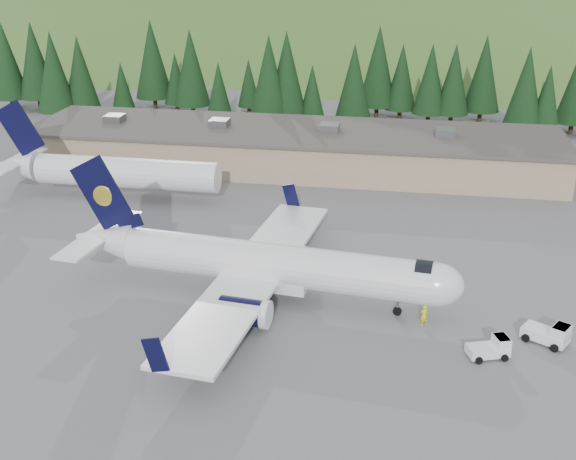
{
  "coord_description": "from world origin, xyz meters",
  "views": [
    {
      "loc": [
        10.56,
        -54.68,
        29.48
      ],
      "look_at": [
        0.0,
        6.0,
        4.0
      ],
      "focal_mm": 45.0,
      "sensor_mm": 36.0,
      "label": 1
    }
  ],
  "objects_px": {
    "baggage_tug_b": "(550,334)",
    "terminal_building": "(292,148)",
    "airliner": "(265,265)",
    "second_airliner": "(104,171)",
    "baggage_tug_a": "(492,348)",
    "ramp_worker": "(424,315)"
  },
  "relations": [
    {
      "from": "baggage_tug_a",
      "to": "ramp_worker",
      "type": "distance_m",
      "value": 6.32
    },
    {
      "from": "baggage_tug_a",
      "to": "second_airliner",
      "type": "bearing_deg",
      "value": 126.69
    },
    {
      "from": "airliner",
      "to": "terminal_building",
      "type": "bearing_deg",
      "value": 102.4
    },
    {
      "from": "baggage_tug_a",
      "to": "baggage_tug_b",
      "type": "bearing_deg",
      "value": 10.73
    },
    {
      "from": "airliner",
      "to": "second_airliner",
      "type": "xyz_separation_m",
      "value": [
        -23.91,
        21.89,
        0.22
      ]
    },
    {
      "from": "terminal_building",
      "to": "ramp_worker",
      "type": "relative_size",
      "value": 39.33
    },
    {
      "from": "ramp_worker",
      "to": "baggage_tug_a",
      "type": "bearing_deg",
      "value": 108.8
    },
    {
      "from": "terminal_building",
      "to": "ramp_worker",
      "type": "bearing_deg",
      "value": -66.46
    },
    {
      "from": "baggage_tug_b",
      "to": "terminal_building",
      "type": "distance_m",
      "value": 49.78
    },
    {
      "from": "ramp_worker",
      "to": "second_airliner",
      "type": "bearing_deg",
      "value": -66.47
    },
    {
      "from": "airliner",
      "to": "baggage_tug_b",
      "type": "xyz_separation_m",
      "value": [
        23.19,
        -3.78,
        -2.29
      ]
    },
    {
      "from": "airliner",
      "to": "ramp_worker",
      "type": "distance_m",
      "value": 14.05
    },
    {
      "from": "baggage_tug_b",
      "to": "terminal_building",
      "type": "xyz_separation_m",
      "value": [
        -27.18,
        41.66,
        1.81
      ]
    },
    {
      "from": "airliner",
      "to": "baggage_tug_b",
      "type": "height_order",
      "value": "airliner"
    },
    {
      "from": "second_airliner",
      "to": "baggage_tug_a",
      "type": "height_order",
      "value": "second_airliner"
    },
    {
      "from": "second_airliner",
      "to": "baggage_tug_b",
      "type": "xyz_separation_m",
      "value": [
        47.09,
        -25.66,
        -2.51
      ]
    },
    {
      "from": "second_airliner",
      "to": "baggage_tug_a",
      "type": "relative_size",
      "value": 8.16
    },
    {
      "from": "airliner",
      "to": "second_airliner",
      "type": "relative_size",
      "value": 1.28
    },
    {
      "from": "second_airliner",
      "to": "terminal_building",
      "type": "xyz_separation_m",
      "value": [
        19.91,
        16.0,
        -0.7
      ]
    },
    {
      "from": "airliner",
      "to": "second_airliner",
      "type": "distance_m",
      "value": 32.41
    },
    {
      "from": "baggage_tug_a",
      "to": "terminal_building",
      "type": "xyz_separation_m",
      "value": [
        -22.62,
        44.34,
        1.9
      ]
    },
    {
      "from": "ramp_worker",
      "to": "terminal_building",
      "type": "bearing_deg",
      "value": -99.84
    }
  ]
}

